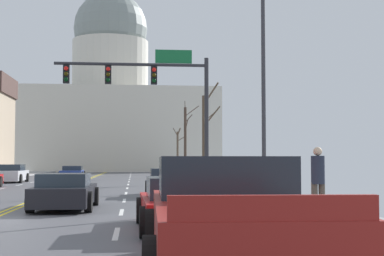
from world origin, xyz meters
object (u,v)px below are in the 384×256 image
street_lamp_right (257,55)px  sedan_oncoming_02 (72,172)px  sedan_near_00 (169,183)px  pickup_truck_near_03 (229,223)px  sedan_near_02 (183,205)px  signal_gantry (153,88)px  sedan_oncoming_01 (11,174)px  pedestrian_00 (244,174)px  pedestrian_01 (318,178)px  sedan_near_01 (65,192)px

street_lamp_right → sedan_oncoming_02: (-9.55, 33.47, -4.59)m
sedan_near_00 → pickup_truck_near_03: 18.21m
street_lamp_right → sedan_near_02: bearing=-116.5°
signal_gantry → sedan_oncoming_01: signal_gantry is taller
signal_gantry → sedan_oncoming_01: 17.33m
sedan_oncoming_01 → pedestrian_00: bearing=-56.0°
signal_gantry → pedestrian_00: size_ratio=4.92×
street_lamp_right → pedestrian_01: bearing=-84.9°
street_lamp_right → sedan_oncoming_01: size_ratio=1.96×
sedan_near_00 → pickup_truck_near_03: size_ratio=0.78×
sedan_oncoming_02 → pedestrian_00: (9.95, -29.12, 0.49)m
sedan_oncoming_01 → sedan_oncoming_02: 9.94m
sedan_oncoming_02 → pedestrian_01: size_ratio=2.69×
signal_gantry → sedan_near_00: bearing=-81.6°
sedan_near_02 → sedan_near_01: bearing=118.8°
sedan_near_01 → pedestrian_01: bearing=-36.4°
sedan_near_00 → pedestrian_00: size_ratio=2.66×
pickup_truck_near_03 → pedestrian_00: 16.23m
street_lamp_right → pedestrian_01: street_lamp_right is taller
sedan_near_01 → pedestrian_01: 8.40m
sedan_near_00 → pickup_truck_near_03: bearing=-91.0°
sedan_near_00 → sedan_oncoming_02: bearing=104.6°
signal_gantry → sedan_near_02: (0.13, -16.67, -4.77)m
sedan_near_01 → sedan_oncoming_01: 25.08m
pedestrian_00 → pedestrian_01: size_ratio=0.92×
signal_gantry → sedan_oncoming_02: 24.20m
sedan_near_01 → pickup_truck_near_03: pickup_truck_near_03 is taller
street_lamp_right → sedan_near_01: street_lamp_right is taller
sedan_oncoming_01 → pedestrian_01: size_ratio=2.49×
sedan_oncoming_02 → pedestrian_01: 39.79m
sedan_near_01 → signal_gantry: bearing=73.5°
sedan_near_01 → sedan_oncoming_02: (-3.25, 33.53, -0.01)m
sedan_near_01 → sedan_near_02: bearing=-61.2°
signal_gantry → pedestrian_01: bearing=-77.1°
sedan_oncoming_02 → sedan_near_02: bearing=-80.6°
sedan_oncoming_02 → street_lamp_right: bearing=-74.1°
sedan_near_00 → sedan_near_01: 7.69m
sedan_oncoming_01 → pedestrian_00: size_ratio=2.71×
sedan_near_02 → pickup_truck_near_03: (0.14, -5.51, 0.18)m
pedestrian_00 → pedestrian_01: 9.39m
sedan_near_02 → sedan_oncoming_02: size_ratio=0.97×
sedan_near_02 → sedan_oncoming_01: bearing=108.2°
street_lamp_right → sedan_near_00: bearing=110.9°
pedestrian_01 → sedan_oncoming_01: bearing=114.7°
sedan_oncoming_02 → pedestrian_00: 30.78m
sedan_near_02 → sedan_oncoming_02: (-6.54, 39.51, -0.01)m
street_lamp_right → sedan_oncoming_02: street_lamp_right is taller
signal_gantry → sedan_oncoming_01: (-9.81, 13.49, -4.70)m
sedan_oncoming_02 → pedestrian_01: pedestrian_01 is taller
sedan_oncoming_01 → signal_gantry: bearing=-54.0°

